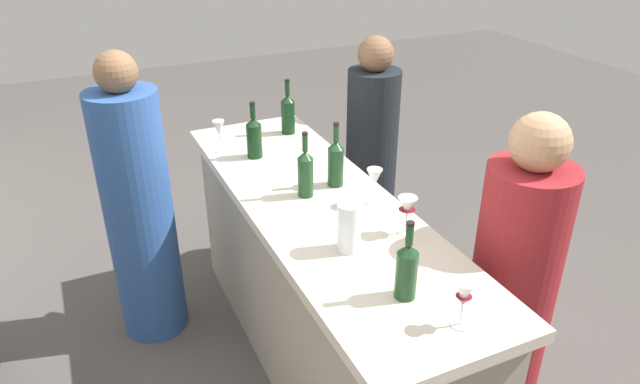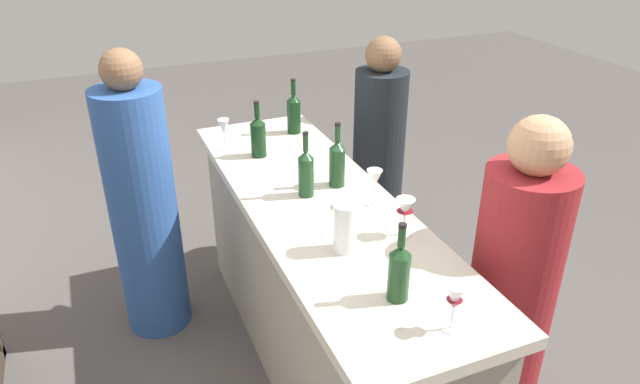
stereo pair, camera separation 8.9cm
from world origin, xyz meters
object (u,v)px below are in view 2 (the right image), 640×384
object	(u,v)px
wine_glass_near_right	(454,300)
water_pitcher	(345,228)
wine_glass_near_left	(374,180)
person_right_guest	(144,210)
person_left_guest	(510,298)
wine_glass_near_center	(405,210)
person_center_guest	(378,158)
wine_bottle_second_left_olive_green	(306,172)
wine_bottle_rightmost_dark_green	(294,113)
wine_bottle_center_olive_green	(337,162)
wine_bottle_second_right_dark_green	(258,136)
wine_glass_far_left	(224,128)
wine_bottle_leftmost_olive_green	(399,271)

from	to	relation	value
wine_glass_near_right	water_pitcher	world-z (taller)	water_pitcher
wine_glass_near_left	person_right_guest	bearing A→B (deg)	49.58
person_left_guest	wine_glass_near_center	bearing A→B (deg)	-9.47
wine_glass_near_center	water_pitcher	distance (m)	0.26
person_center_guest	person_right_guest	distance (m)	1.48
wine_bottle_second_left_olive_green	wine_bottle_rightmost_dark_green	xyz separation A→B (m)	(0.74, -0.21, 0.00)
person_right_guest	person_center_guest	bearing A→B (deg)	-12.79
wine_bottle_center_olive_green	wine_bottle_second_right_dark_green	xyz separation A→B (m)	(0.46, 0.24, -0.01)
wine_bottle_rightmost_dark_green	person_right_guest	size ratio (longest dim) A/B	0.20
wine_glass_near_left	wine_glass_near_center	distance (m)	0.26
wine_bottle_center_olive_green	wine_glass_near_right	bearing A→B (deg)	175.98
wine_bottle_second_right_dark_green	wine_glass_far_left	distance (m)	0.20
wine_bottle_center_olive_green	water_pitcher	distance (m)	0.55
wine_bottle_leftmost_olive_green	water_pitcher	xyz separation A→B (m)	(0.34, 0.04, -0.01)
wine_bottle_leftmost_olive_green	wine_glass_far_left	distance (m)	1.48
wine_bottle_center_olive_green	wine_glass_far_left	bearing A→B (deg)	32.01
person_left_guest	wine_bottle_center_olive_green	bearing A→B (deg)	-36.36
wine_bottle_leftmost_olive_green	person_center_guest	xyz separation A→B (m)	(1.60, -0.78, -0.39)
wine_bottle_leftmost_olive_green	person_right_guest	distance (m)	1.59
person_center_guest	person_left_guest	bearing A→B (deg)	70.23
wine_glass_near_right	person_right_guest	size ratio (longest dim) A/B	0.11
wine_bottle_second_right_dark_green	person_left_guest	xyz separation A→B (m)	(-1.21, -0.69, -0.38)
wine_bottle_center_olive_green	wine_glass_near_left	world-z (taller)	wine_bottle_center_olive_green
wine_glass_near_center	wine_glass_far_left	bearing A→B (deg)	21.92
wine_glass_near_left	water_pitcher	bearing A→B (deg)	136.14
wine_bottle_center_olive_green	wine_bottle_rightmost_dark_green	world-z (taller)	wine_bottle_rightmost_dark_green
wine_bottle_second_left_olive_green	wine_glass_far_left	size ratio (longest dim) A/B	1.79
wine_glass_far_left	wine_glass_near_center	bearing A→B (deg)	-158.08
wine_glass_near_right	water_pitcher	distance (m)	0.55
water_pitcher	person_left_guest	distance (m)	0.78
person_left_guest	person_right_guest	bearing A→B (deg)	-22.51
person_left_guest	wine_bottle_leftmost_olive_green	bearing A→B (deg)	32.20
wine_bottle_second_left_olive_green	person_center_guest	distance (m)	1.18
wine_glass_near_center	wine_glass_near_right	xyz separation A→B (m)	(-0.55, 0.14, -0.00)
person_center_guest	person_right_guest	world-z (taller)	person_right_guest
wine_bottle_rightmost_dark_green	wine_glass_far_left	world-z (taller)	wine_bottle_rightmost_dark_green
wine_bottle_second_right_dark_green	wine_glass_near_right	world-z (taller)	wine_bottle_second_right_dark_green
wine_bottle_second_right_dark_green	wine_glass_near_left	bearing A→B (deg)	-156.57
wine_bottle_second_left_olive_green	wine_bottle_center_olive_green	bearing A→B (deg)	-77.14
wine_bottle_center_olive_green	wine_glass_near_right	size ratio (longest dim) A/B	1.88
water_pitcher	person_center_guest	world-z (taller)	person_center_guest
wine_bottle_center_olive_green	wine_glass_near_center	distance (m)	0.51
wine_glass_far_left	wine_bottle_second_left_olive_green	bearing A→B (deg)	-161.94
wine_bottle_center_olive_green	water_pitcher	bearing A→B (deg)	159.18
wine_bottle_second_left_olive_green	person_left_guest	distance (m)	1.02
wine_bottle_rightmost_dark_green	water_pitcher	bearing A→B (deg)	168.81
wine_bottle_second_right_dark_green	person_left_guest	size ratio (longest dim) A/B	0.20
wine_bottle_second_left_olive_green	wine_glass_far_left	xyz separation A→B (m)	(0.64, 0.21, 0.01)
wine_bottle_second_right_dark_green	water_pitcher	size ratio (longest dim) A/B	1.50
wine_bottle_second_right_dark_green	person_right_guest	distance (m)	0.70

